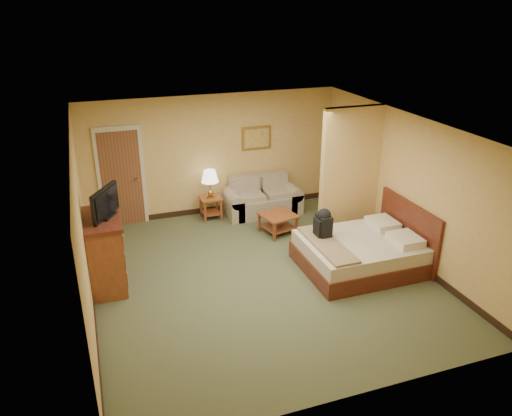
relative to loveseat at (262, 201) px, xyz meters
name	(u,v)px	position (x,y,z in m)	size (l,w,h in m)	color
floor	(260,276)	(-0.97, -2.57, -0.27)	(6.00, 6.00, 0.00)	#4C5336
ceiling	(261,127)	(-0.97, -2.57, 2.33)	(6.00, 6.00, 0.00)	white
back_wall	(213,155)	(-0.97, 0.43, 1.03)	(5.50, 0.02, 2.60)	tan
left_wall	(82,230)	(-3.72, -2.57, 1.03)	(0.02, 6.00, 2.60)	tan
right_wall	(405,187)	(1.78, -2.57, 1.03)	(0.02, 6.00, 2.60)	tan
partition	(350,174)	(1.18, -1.65, 1.03)	(1.20, 0.15, 2.60)	tan
door	(121,178)	(-2.92, 0.39, 0.76)	(0.94, 0.16, 2.10)	beige
baseboard	(215,209)	(-0.97, 0.42, -0.21)	(5.50, 0.02, 0.12)	black
loveseat	(262,201)	(0.00, 0.00, 0.00)	(1.64, 0.76, 0.83)	tan
side_table	(211,204)	(-1.15, 0.08, 0.05)	(0.44, 0.44, 0.49)	brown
table_lamp	(210,177)	(-1.15, 0.08, 0.67)	(0.36, 0.36, 0.60)	#A4793C
coffee_table	(278,220)	(-0.06, -1.08, 0.02)	(0.77, 0.77, 0.41)	brown
wall_picture	(256,138)	(0.00, 0.40, 1.33)	(0.67, 0.04, 0.52)	#B78E3F
dresser	(105,252)	(-3.45, -2.01, 0.35)	(0.60, 1.15, 1.23)	brown
tv	(105,203)	(-3.35, -2.01, 1.18)	(0.45, 0.71, 0.48)	black
bed	(363,252)	(0.85, -2.86, 0.03)	(2.01, 1.71, 1.11)	#4D1B12
backpack	(324,222)	(0.20, -2.54, 0.55)	(0.25, 0.31, 0.53)	black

